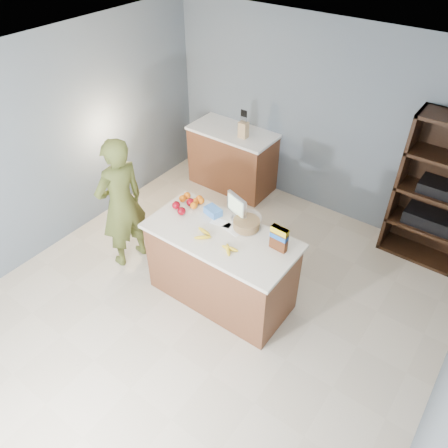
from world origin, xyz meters
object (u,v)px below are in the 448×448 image
Objects in this scene: counter_peninsula at (221,269)px; cereal_box at (279,237)px; tv at (237,206)px; shelving_unit at (439,195)px; person at (121,204)px.

counter_peninsula is 0.86m from cereal_box.
shelving_unit is at bearing 48.03° from tv.
cereal_box reaches higher than counter_peninsula.
tv reaches higher than cereal_box.
counter_peninsula is 0.96× the size of person.
tv is 0.61m from cereal_box.
person reaches higher than counter_peninsula.
shelving_unit is 3.58m from person.
shelving_unit is 6.38× the size of tv.
tv is at bearing -131.97° from shelving_unit.
counter_peninsula is at bearing -127.11° from shelving_unit.
cereal_box is at bearing -14.39° from tv.
shelving_unit reaches higher than person.
person is 1.88m from cereal_box.
cereal_box is at bearing -117.35° from shelving_unit.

